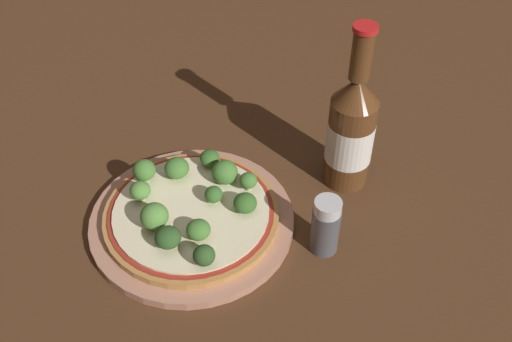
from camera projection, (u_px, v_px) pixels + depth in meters
ground_plane at (177, 221)px, 0.76m from camera, size 3.00×3.00×0.00m
plate at (192, 221)px, 0.76m from camera, size 0.26×0.26×0.01m
pizza at (191, 214)px, 0.75m from camera, size 0.22×0.22×0.01m
broccoli_floret_0 at (140, 191)px, 0.74m from camera, size 0.03×0.03×0.03m
broccoli_floret_1 at (154, 216)px, 0.71m from camera, size 0.03×0.03×0.04m
broccoli_floret_2 at (225, 172)px, 0.77m from camera, size 0.03×0.03×0.03m
broccoli_floret_3 at (177, 168)px, 0.78m from camera, size 0.03×0.03×0.03m
broccoli_floret_4 at (210, 158)px, 0.79m from camera, size 0.03×0.03×0.02m
broccoli_floret_5 at (245, 203)px, 0.73m from camera, size 0.03×0.03×0.03m
broccoli_floret_6 at (168, 238)px, 0.69m from camera, size 0.03×0.03×0.03m
broccoli_floret_7 at (248, 181)px, 0.76m from camera, size 0.02×0.02×0.03m
broccoli_floret_8 at (204, 256)px, 0.67m from camera, size 0.03×0.03×0.03m
broccoli_floret_9 at (198, 230)px, 0.70m from camera, size 0.03×0.03×0.03m
broccoli_floret_10 at (214, 195)px, 0.74m from camera, size 0.02×0.02×0.02m
broccoli_floret_11 at (144, 170)px, 0.77m from camera, size 0.03×0.03×0.03m
beer_bottle at (351, 130)px, 0.76m from camera, size 0.06×0.06×0.23m
pepper_shaker at (326, 226)px, 0.71m from camera, size 0.03×0.03×0.08m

